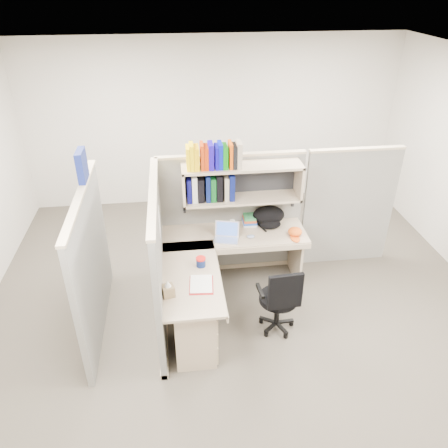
{
  "coord_description": "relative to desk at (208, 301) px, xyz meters",
  "views": [
    {
      "loc": [
        -0.68,
        -3.89,
        3.49
      ],
      "look_at": [
        -0.17,
        0.25,
        1.06
      ],
      "focal_mm": 35.0,
      "sensor_mm": 36.0,
      "label": 1
    }
  ],
  "objects": [
    {
      "name": "loose_paper",
      "position": [
        -0.07,
        -0.07,
        0.29
      ],
      "size": [
        0.25,
        0.31,
        0.0
      ],
      "primitive_type": null,
      "rotation": [
        0.0,
        0.0,
        -0.08
      ],
      "color": "white",
      "rests_on": "desk"
    },
    {
      "name": "snack_canister",
      "position": [
        -0.05,
        0.24,
        0.35
      ],
      "size": [
        0.11,
        0.11,
        0.1
      ],
      "color": "#0D1D51",
      "rests_on": "desk"
    },
    {
      "name": "room_shell",
      "position": [
        0.41,
        0.29,
        1.18
      ],
      "size": [
        6.0,
        6.0,
        6.0
      ],
      "color": "beige",
      "rests_on": "ground"
    },
    {
      "name": "task_chair",
      "position": [
        0.76,
        -0.07,
        -0.13
      ],
      "size": [
        0.47,
        0.43,
        0.88
      ],
      "color": "black",
      "rests_on": "ground"
    },
    {
      "name": "ground",
      "position": [
        0.41,
        0.29,
        -0.44
      ],
      "size": [
        6.0,
        6.0,
        0.0
      ],
      "primitive_type": "plane",
      "color": "#352F29",
      "rests_on": "ground"
    },
    {
      "name": "cubicle",
      "position": [
        0.04,
        0.74,
        0.47
      ],
      "size": [
        3.79,
        1.84,
        1.95
      ],
      "color": "slate",
      "rests_on": "ground"
    },
    {
      "name": "tissue_box",
      "position": [
        -0.4,
        -0.21,
        0.38
      ],
      "size": [
        0.14,
        0.14,
        0.18
      ],
      "primitive_type": null,
      "rotation": [
        0.0,
        0.0,
        0.25
      ],
      "color": "#8F7651",
      "rests_on": "desk"
    },
    {
      "name": "backpack",
      "position": [
        0.87,
        1.0,
        0.41
      ],
      "size": [
        0.41,
        0.32,
        0.23
      ],
      "primitive_type": null,
      "rotation": [
        0.0,
        0.0,
        0.04
      ],
      "color": "black",
      "rests_on": "desk"
    },
    {
      "name": "orange_cap",
      "position": [
        1.13,
        0.74,
        0.34
      ],
      "size": [
        0.21,
        0.23,
        0.09
      ],
      "primitive_type": null,
      "rotation": [
        0.0,
        0.0,
        -0.24
      ],
      "color": "#D95212",
      "rests_on": "desk"
    },
    {
      "name": "desk",
      "position": [
        0.0,
        0.0,
        0.0
      ],
      "size": [
        1.74,
        1.75,
        0.73
      ],
      "color": "gray",
      "rests_on": "ground"
    },
    {
      "name": "mouse",
      "position": [
        0.59,
        0.74,
        0.31
      ],
      "size": [
        0.11,
        0.09,
        0.04
      ],
      "primitive_type": "ellipsoid",
      "rotation": [
        0.0,
        0.0,
        -0.35
      ],
      "color": "#7E8EB3",
      "rests_on": "desk"
    },
    {
      "name": "paper_cup",
      "position": [
        0.4,
        1.01,
        0.34
      ],
      "size": [
        0.09,
        0.09,
        0.1
      ],
      "primitive_type": "cylinder",
      "rotation": [
        0.0,
        0.0,
        0.35
      ],
      "color": "white",
      "rests_on": "desk"
    },
    {
      "name": "book_stack",
      "position": [
        0.63,
        1.09,
        0.35
      ],
      "size": [
        0.18,
        0.24,
        0.11
      ],
      "primitive_type": null,
      "rotation": [
        0.0,
        0.0,
        -0.03
      ],
      "color": "gray",
      "rests_on": "desk"
    },
    {
      "name": "laptop",
      "position": [
        0.29,
        0.72,
        0.39
      ],
      "size": [
        0.35,
        0.35,
        0.21
      ],
      "primitive_type": null,
      "rotation": [
        0.0,
        0.0,
        -0.24
      ],
      "color": "silver",
      "rests_on": "desk"
    }
  ]
}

